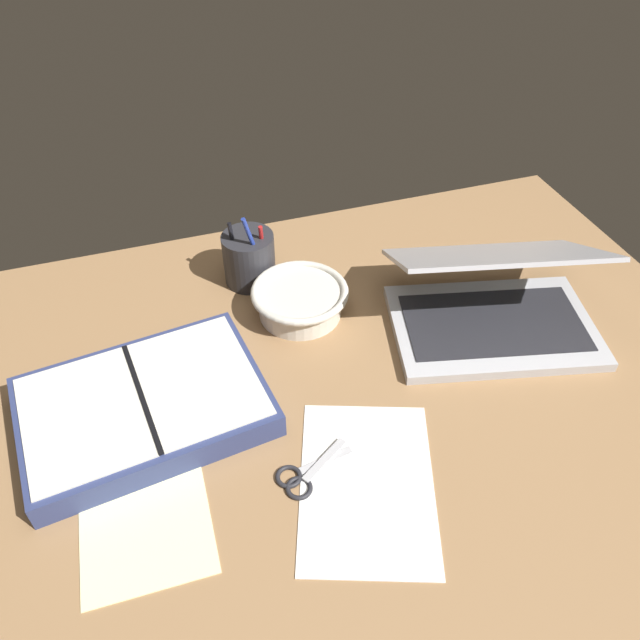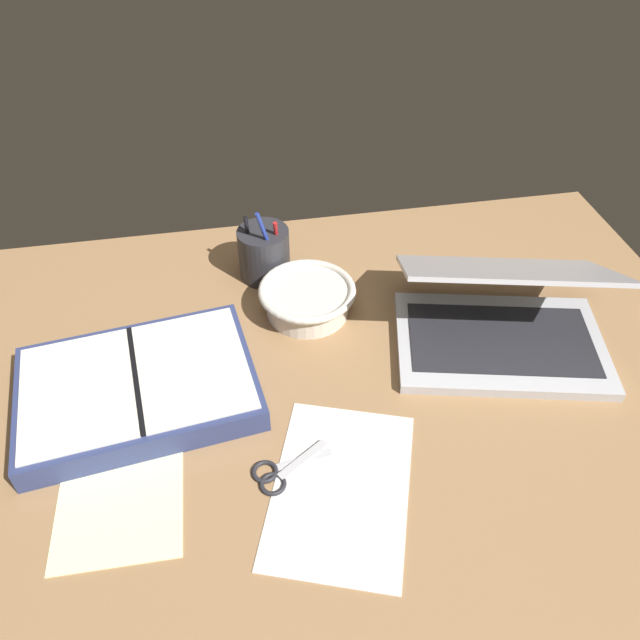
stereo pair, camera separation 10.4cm
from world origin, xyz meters
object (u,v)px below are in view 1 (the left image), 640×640
Objects in this scene: laptop at (493,302)px; pen_cup at (249,258)px; scissors at (301,477)px; planner at (144,406)px; bowl at (299,300)px.

laptop is 2.51× the size of pen_cup.
laptop reaches higher than pen_cup.
laptop reaches higher than scissors.
bowl is at bearing 20.43° from planner.
pen_cup is at bearing 116.41° from bowl.
planner is 3.26× the size of scissors.
bowl is 1.46× the size of scissors.
laptop is at bearing 5.16° from scissors.
laptop is 47.26cm from scissors.
pen_cup is 1.35× the size of scissors.
bowl reaches higher than scissors.
bowl is (-32.01, 13.04, -1.65)cm from laptop.
scissors is at bearing -140.18° from laptop.
laptop is at bearing -4.97° from planner.
laptop is 34.61cm from bowl.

